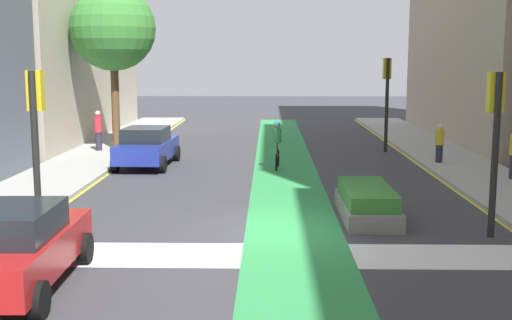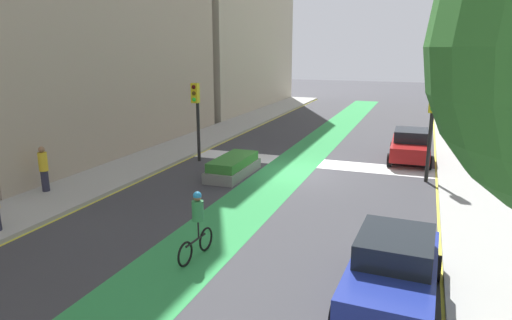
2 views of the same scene
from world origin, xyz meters
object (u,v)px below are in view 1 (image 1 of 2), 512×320
object	(u,v)px
car_blue_left_far	(147,146)
cyclist_in_lane	(277,144)
traffic_signal_near_right	(495,122)
pedestrian_sidewalk_right_b	(440,143)
street_tree_near	(113,29)
traffic_signal_far_right	(387,86)
pedestrian_sidewalk_left_a	(98,130)
traffic_signal_near_left	(36,120)
median_planter	(367,203)
car_red_left_near	(14,247)

from	to	relation	value
car_blue_left_far	cyclist_in_lane	bearing A→B (deg)	-5.33
traffic_signal_near_right	pedestrian_sidewalk_right_b	bearing A→B (deg)	82.00
street_tree_near	traffic_signal_far_right	bearing A→B (deg)	1.50
cyclist_in_lane	traffic_signal_near_right	bearing A→B (deg)	-62.43
car_blue_left_far	pedestrian_sidewalk_left_a	distance (m)	4.53
cyclist_in_lane	street_tree_near	distance (m)	9.80
traffic_signal_near_left	cyclist_in_lane	xyz separation A→B (m)	(5.81, 9.67, -1.80)
street_tree_near	median_planter	xyz separation A→B (m)	(9.62, -12.43, -5.15)
car_blue_left_far	pedestrian_sidewalk_right_b	xyz separation A→B (m)	(11.57, 0.36, 0.12)
traffic_signal_far_right	cyclist_in_lane	size ratio (longest dim) A/B	2.30
car_red_left_near	traffic_signal_near_right	bearing A→B (deg)	21.25
traffic_signal_near_left	car_blue_left_far	bearing A→B (deg)	86.20
traffic_signal_far_right	car_red_left_near	distance (m)	21.04
traffic_signal_near_left	median_planter	world-z (taller)	traffic_signal_near_left
car_blue_left_far	street_tree_near	xyz separation A→B (m)	(-2.18, 4.16, 4.75)
car_blue_left_far	median_planter	xyz separation A→B (m)	(7.44, -8.27, -0.40)
traffic_signal_near_right	traffic_signal_far_right	bearing A→B (deg)	89.80
car_red_left_near	pedestrian_sidewalk_right_b	distance (m)	18.25
traffic_signal_near_left	traffic_signal_near_right	bearing A→B (deg)	0.74
car_red_left_near	pedestrian_sidewalk_left_a	bearing A→B (deg)	99.76
car_red_left_near	pedestrian_sidewalk_left_a	xyz separation A→B (m)	(-2.99, 17.40, 0.26)
car_blue_left_far	traffic_signal_near_left	bearing A→B (deg)	-93.80
traffic_signal_near_left	cyclist_in_lane	world-z (taller)	traffic_signal_near_left
traffic_signal_near_left	traffic_signal_far_right	xyz separation A→B (m)	(10.84, 14.64, 0.22)
traffic_signal_near_left	car_red_left_near	size ratio (longest dim) A/B	0.93
traffic_signal_near_left	traffic_signal_far_right	distance (m)	18.21
traffic_signal_far_right	pedestrian_sidewalk_left_a	world-z (taller)	traffic_signal_far_right
traffic_signal_far_right	cyclist_in_lane	distance (m)	7.35
car_red_left_near	street_tree_near	world-z (taller)	street_tree_near
street_tree_near	car_red_left_near	bearing A→B (deg)	-82.63
traffic_signal_near_right	traffic_signal_near_left	size ratio (longest dim) A/B	0.99
car_red_left_near	median_planter	bearing A→B (deg)	37.63
cyclist_in_lane	pedestrian_sidewalk_left_a	size ratio (longest dim) A/B	1.04
traffic_signal_near_right	cyclist_in_lane	size ratio (longest dim) A/B	2.11
traffic_signal_far_right	pedestrian_sidewalk_left_a	xyz separation A→B (m)	(-13.00, -0.97, -1.92)
car_blue_left_far	pedestrian_sidewalk_left_a	world-z (taller)	pedestrian_sidewalk_left_a
car_red_left_near	cyclist_in_lane	world-z (taller)	cyclist_in_lane
street_tree_near	pedestrian_sidewalk_right_b	bearing A→B (deg)	-15.47
traffic_signal_far_right	cyclist_in_lane	xyz separation A→B (m)	(-5.03, -4.97, -2.02)
traffic_signal_near_left	street_tree_near	xyz separation A→B (m)	(-1.51, 14.31, 2.78)
car_blue_left_far	median_planter	size ratio (longest dim) A/B	1.23
car_red_left_near	pedestrian_sidewalk_right_b	bearing A→B (deg)	51.27
traffic_signal_far_right	car_blue_left_far	world-z (taller)	traffic_signal_far_right
car_red_left_near	car_blue_left_far	bearing A→B (deg)	90.63
pedestrian_sidewalk_right_b	median_planter	size ratio (longest dim) A/B	0.44
pedestrian_sidewalk_left_a	traffic_signal_near_left	bearing A→B (deg)	-80.99
traffic_signal_near_right	car_blue_left_far	distance (m)	14.36
traffic_signal_near_right	street_tree_near	world-z (taller)	street_tree_near
traffic_signal_far_right	pedestrian_sidewalk_left_a	size ratio (longest dim) A/B	2.39
car_blue_left_far	pedestrian_sidewalk_left_a	bearing A→B (deg)	128.92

